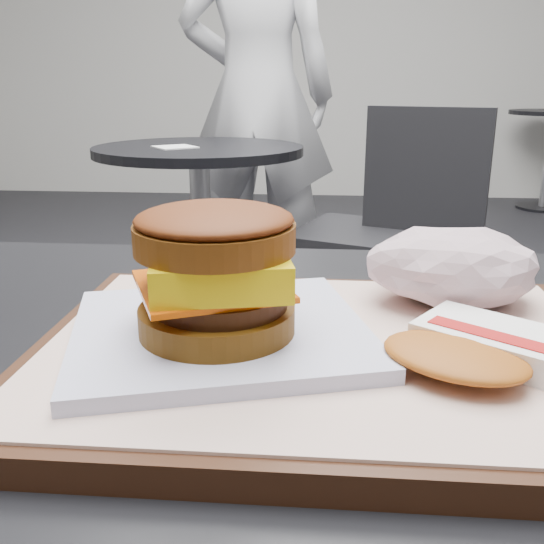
{
  "coord_description": "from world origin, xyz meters",
  "views": [
    {
      "loc": [
        0.07,
        -0.37,
        0.95
      ],
      "look_at": [
        0.03,
        0.0,
        0.83
      ],
      "focal_mm": 40.0,
      "sensor_mm": 36.0,
      "label": 1
    }
  ],
  "objects_px": {
    "crumpled_wrapper": "(452,266)",
    "neighbor_table": "(201,205)",
    "breakfast_sandwich": "(218,286)",
    "hash_brown": "(477,348)",
    "serving_tray": "(322,355)",
    "patron": "(257,94)",
    "neighbor_chair": "(384,221)"
  },
  "relations": [
    {
      "from": "crumpled_wrapper",
      "to": "neighbor_table",
      "type": "relative_size",
      "value": 0.17
    },
    {
      "from": "breakfast_sandwich",
      "to": "hash_brown",
      "type": "relative_size",
      "value": 1.69
    },
    {
      "from": "serving_tray",
      "to": "patron",
      "type": "xyz_separation_m",
      "value": [
        -0.29,
        2.28,
        0.12
      ]
    },
    {
      "from": "serving_tray",
      "to": "neighbor_table",
      "type": "bearing_deg",
      "value": 104.17
    },
    {
      "from": "neighbor_table",
      "to": "patron",
      "type": "height_order",
      "value": "patron"
    },
    {
      "from": "serving_tray",
      "to": "neighbor_table",
      "type": "relative_size",
      "value": 0.51
    },
    {
      "from": "serving_tray",
      "to": "neighbor_table",
      "type": "height_order",
      "value": "serving_tray"
    },
    {
      "from": "hash_brown",
      "to": "crumpled_wrapper",
      "type": "distance_m",
      "value": 0.11
    },
    {
      "from": "crumpled_wrapper",
      "to": "neighbor_table",
      "type": "xyz_separation_m",
      "value": [
        -0.52,
        1.57,
        -0.27
      ]
    },
    {
      "from": "breakfast_sandwich",
      "to": "neighbor_table",
      "type": "bearing_deg",
      "value": 101.9
    },
    {
      "from": "hash_brown",
      "to": "neighbor_chair",
      "type": "height_order",
      "value": "neighbor_chair"
    },
    {
      "from": "breakfast_sandwich",
      "to": "hash_brown",
      "type": "xyz_separation_m",
      "value": [
        0.16,
        -0.02,
        -0.03
      ]
    },
    {
      "from": "serving_tray",
      "to": "patron",
      "type": "distance_m",
      "value": 2.3
    },
    {
      "from": "breakfast_sandwich",
      "to": "hash_brown",
      "type": "distance_m",
      "value": 0.16
    },
    {
      "from": "hash_brown",
      "to": "patron",
      "type": "xyz_separation_m",
      "value": [
        -0.38,
        2.3,
        0.1
      ]
    },
    {
      "from": "hash_brown",
      "to": "neighbor_chair",
      "type": "bearing_deg",
      "value": 86.06
    },
    {
      "from": "serving_tray",
      "to": "hash_brown",
      "type": "relative_size",
      "value": 2.8
    },
    {
      "from": "breakfast_sandwich",
      "to": "neighbor_chair",
      "type": "xyz_separation_m",
      "value": [
        0.27,
        1.64,
        -0.32
      ]
    },
    {
      "from": "hash_brown",
      "to": "neighbor_table",
      "type": "bearing_deg",
      "value": 106.89
    },
    {
      "from": "hash_brown",
      "to": "patron",
      "type": "distance_m",
      "value": 2.34
    },
    {
      "from": "neighbor_table",
      "to": "neighbor_chair",
      "type": "bearing_deg",
      "value": -2.25
    },
    {
      "from": "neighbor_chair",
      "to": "patron",
      "type": "relative_size",
      "value": 0.49
    },
    {
      "from": "neighbor_table",
      "to": "patron",
      "type": "relative_size",
      "value": 0.41
    },
    {
      "from": "serving_tray",
      "to": "neighbor_chair",
      "type": "relative_size",
      "value": 0.43
    },
    {
      "from": "hash_brown",
      "to": "crumpled_wrapper",
      "type": "relative_size",
      "value": 1.04
    },
    {
      "from": "crumpled_wrapper",
      "to": "hash_brown",
      "type": "bearing_deg",
      "value": -92.9
    },
    {
      "from": "serving_tray",
      "to": "breakfast_sandwich",
      "type": "relative_size",
      "value": 1.66
    },
    {
      "from": "serving_tray",
      "to": "crumpled_wrapper",
      "type": "bearing_deg",
      "value": 40.58
    },
    {
      "from": "breakfast_sandwich",
      "to": "serving_tray",
      "type": "bearing_deg",
      "value": 7.23
    },
    {
      "from": "neighbor_table",
      "to": "neighbor_chair",
      "type": "distance_m",
      "value": 0.63
    },
    {
      "from": "neighbor_table",
      "to": "neighbor_chair",
      "type": "height_order",
      "value": "neighbor_chair"
    },
    {
      "from": "serving_tray",
      "to": "neighbor_chair",
      "type": "bearing_deg",
      "value": 82.78
    }
  ]
}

